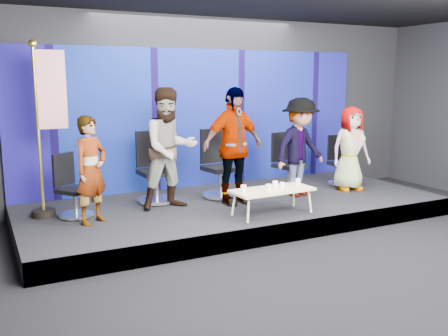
{
  "coord_description": "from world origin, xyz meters",
  "views": [
    {
      "loc": [
        -3.85,
        -4.79,
        2.36
      ],
      "look_at": [
        -0.25,
        2.4,
        0.91
      ],
      "focal_mm": 40.0,
      "sensor_mm": 36.0,
      "label": 1
    }
  ],
  "objects_px": {
    "panelist_c": "(233,146)",
    "mug_e": "(298,181)",
    "panelist_b": "(170,149)",
    "coffee_table": "(272,191)",
    "mug_c": "(275,184)",
    "panelist_d": "(300,147)",
    "mug_b": "(269,188)",
    "mug_d": "(282,185)",
    "chair_b": "(155,179)",
    "panelist_e": "(350,149)",
    "mug_a": "(244,188)",
    "panelist_a": "(91,170)",
    "flag_stand": "(47,125)",
    "chair_c": "(219,175)",
    "chair_d": "(287,171)",
    "chair_a": "(73,196)",
    "chair_e": "(340,168)"
  },
  "relations": [
    {
      "from": "panelist_c",
      "to": "mug_e",
      "type": "height_order",
      "value": "panelist_c"
    },
    {
      "from": "panelist_b",
      "to": "coffee_table",
      "type": "height_order",
      "value": "panelist_b"
    },
    {
      "from": "mug_c",
      "to": "panelist_d",
      "type": "bearing_deg",
      "value": 37.54
    },
    {
      "from": "mug_b",
      "to": "mug_d",
      "type": "bearing_deg",
      "value": 19.56
    },
    {
      "from": "chair_b",
      "to": "panelist_e",
      "type": "height_order",
      "value": "panelist_e"
    },
    {
      "from": "panelist_d",
      "to": "mug_a",
      "type": "bearing_deg",
      "value": -166.68
    },
    {
      "from": "panelist_a",
      "to": "mug_a",
      "type": "xyz_separation_m",
      "value": [
        2.08,
        -0.73,
        -0.33
      ]
    },
    {
      "from": "panelist_b",
      "to": "chair_b",
      "type": "bearing_deg",
      "value": 97.23
    },
    {
      "from": "panelist_b",
      "to": "mug_b",
      "type": "bearing_deg",
      "value": -48.49
    },
    {
      "from": "chair_b",
      "to": "flag_stand",
      "type": "distance_m",
      "value": 1.96
    },
    {
      "from": "panelist_b",
      "to": "panelist_d",
      "type": "bearing_deg",
      "value": -8.1
    },
    {
      "from": "panelist_c",
      "to": "mug_e",
      "type": "bearing_deg",
      "value": -52.73
    },
    {
      "from": "panelist_a",
      "to": "mug_b",
      "type": "relative_size",
      "value": 14.45
    },
    {
      "from": "mug_b",
      "to": "mug_e",
      "type": "relative_size",
      "value": 1.14
    },
    {
      "from": "chair_c",
      "to": "flag_stand",
      "type": "xyz_separation_m",
      "value": [
        -2.8,
        0.01,
        0.99
      ]
    },
    {
      "from": "mug_b",
      "to": "mug_c",
      "type": "height_order",
      "value": "mug_b"
    },
    {
      "from": "chair_c",
      "to": "panelist_d",
      "type": "height_order",
      "value": "panelist_d"
    },
    {
      "from": "mug_e",
      "to": "flag_stand",
      "type": "distance_m",
      "value": 3.91
    },
    {
      "from": "panelist_c",
      "to": "chair_d",
      "type": "bearing_deg",
      "value": 10.56
    },
    {
      "from": "chair_b",
      "to": "panelist_e",
      "type": "distance_m",
      "value": 3.64
    },
    {
      "from": "mug_b",
      "to": "panelist_a",
      "type": "bearing_deg",
      "value": 160.34
    },
    {
      "from": "panelist_a",
      "to": "panelist_b",
      "type": "xyz_separation_m",
      "value": [
        1.3,
        0.29,
        0.19
      ]
    },
    {
      "from": "chair_b",
      "to": "mug_e",
      "type": "distance_m",
      "value": 2.38
    },
    {
      "from": "mug_b",
      "to": "mug_c",
      "type": "bearing_deg",
      "value": 38.31
    },
    {
      "from": "panelist_b",
      "to": "chair_d",
      "type": "height_order",
      "value": "panelist_b"
    },
    {
      "from": "mug_b",
      "to": "chair_d",
      "type": "bearing_deg",
      "value": 48.13
    },
    {
      "from": "panelist_a",
      "to": "mug_c",
      "type": "bearing_deg",
      "value": -48.02
    },
    {
      "from": "mug_c",
      "to": "mug_d",
      "type": "distance_m",
      "value": 0.11
    },
    {
      "from": "chair_a",
      "to": "flag_stand",
      "type": "relative_size",
      "value": 0.37
    },
    {
      "from": "chair_a",
      "to": "chair_b",
      "type": "xyz_separation_m",
      "value": [
        1.41,
        0.33,
        0.08
      ]
    },
    {
      "from": "mug_d",
      "to": "panelist_a",
      "type": "bearing_deg",
      "value": 164.62
    },
    {
      "from": "chair_c",
      "to": "panelist_e",
      "type": "bearing_deg",
      "value": -21.13
    },
    {
      "from": "chair_a",
      "to": "chair_c",
      "type": "relative_size",
      "value": 0.8
    },
    {
      "from": "panelist_b",
      "to": "mug_d",
      "type": "distance_m",
      "value": 1.85
    },
    {
      "from": "panelist_c",
      "to": "panelist_e",
      "type": "height_order",
      "value": "panelist_c"
    },
    {
      "from": "mug_c",
      "to": "mug_d",
      "type": "relative_size",
      "value": 1.18
    },
    {
      "from": "mug_b",
      "to": "mug_e",
      "type": "xyz_separation_m",
      "value": [
        0.68,
        0.22,
        -0.01
      ]
    },
    {
      "from": "panelist_e",
      "to": "flag_stand",
      "type": "bearing_deg",
      "value": -178.94
    },
    {
      "from": "chair_e",
      "to": "panelist_e",
      "type": "relative_size",
      "value": 0.62
    },
    {
      "from": "mug_b",
      "to": "panelist_d",
      "type": "bearing_deg",
      "value": 37.69
    },
    {
      "from": "chair_e",
      "to": "coffee_table",
      "type": "distance_m",
      "value": 2.68
    },
    {
      "from": "panelist_a",
      "to": "flag_stand",
      "type": "relative_size",
      "value": 0.59
    },
    {
      "from": "chair_a",
      "to": "chair_d",
      "type": "xyz_separation_m",
      "value": [
        3.9,
        0.11,
        0.04
      ]
    },
    {
      "from": "panelist_d",
      "to": "coffee_table",
      "type": "height_order",
      "value": "panelist_d"
    },
    {
      "from": "panelist_a",
      "to": "panelist_e",
      "type": "xyz_separation_m",
      "value": [
        4.75,
        0.04,
        0.0
      ]
    },
    {
      "from": "panelist_e",
      "to": "mug_c",
      "type": "xyz_separation_m",
      "value": [
        -2.09,
        -0.73,
        -0.33
      ]
    },
    {
      "from": "mug_a",
      "to": "mug_e",
      "type": "height_order",
      "value": "mug_a"
    },
    {
      "from": "panelist_d",
      "to": "flag_stand",
      "type": "distance_m",
      "value": 4.18
    },
    {
      "from": "panelist_e",
      "to": "chair_e",
      "type": "bearing_deg",
      "value": 77.01
    },
    {
      "from": "chair_b",
      "to": "panelist_c",
      "type": "xyz_separation_m",
      "value": [
        1.13,
        -0.67,
        0.57
      ]
    }
  ]
}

